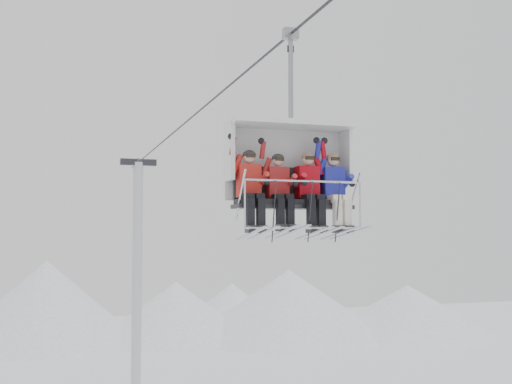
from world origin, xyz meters
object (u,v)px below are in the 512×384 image
object	(u,v)px
lift_tower_right	(137,298)
skier_center_left	(279,189)
skier_far_right	(335,189)
chairlift_carrier	(289,165)
skier_center_right	(309,188)
skier_far_left	(250,187)

from	to	relation	value
lift_tower_right	skier_center_left	distance (m)	24.87
skier_center_left	skier_far_right	bearing A→B (deg)	0.29
chairlift_carrier	skier_center_right	bearing A→B (deg)	-43.89
lift_tower_right	skier_far_right	bearing A→B (deg)	-87.99
skier_far_left	skier_center_left	distance (m)	0.58
skier_far_left	skier_far_right	size ratio (longest dim) A/B	1.00
skier_center_right	skier_center_left	bearing A→B (deg)	-179.46
lift_tower_right	chairlift_carrier	xyz separation A→B (m)	(0.00, -24.16, 4.92)
skier_center_left	lift_tower_right	bearing A→B (deg)	89.28
lift_tower_right	skier_center_right	size ratio (longest dim) A/B	7.98
lift_tower_right	skier_center_left	world-z (taller)	lift_tower_right
skier_far_right	skier_center_left	bearing A→B (deg)	-179.71
chairlift_carrier	skier_far_right	size ratio (longest dim) A/B	2.36
skier_center_right	skier_far_right	size ratio (longest dim) A/B	1.00
skier_center_left	skier_center_right	xyz separation A→B (m)	(0.62, 0.01, 0.02)
chairlift_carrier	skier_far_left	distance (m)	1.05
skier_far_left	skier_center_right	xyz separation A→B (m)	(1.20, 0.00, 0.00)
skier_center_right	skier_far_right	bearing A→B (deg)	0.00
lift_tower_right	skier_center_left	bearing A→B (deg)	-90.72
skier_center_right	skier_far_right	xyz separation A→B (m)	(0.54, 0.00, 0.00)
skier_far_left	skier_far_right	bearing A→B (deg)	0.00
skier_center_left	chairlift_carrier	bearing A→B (deg)	45.32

